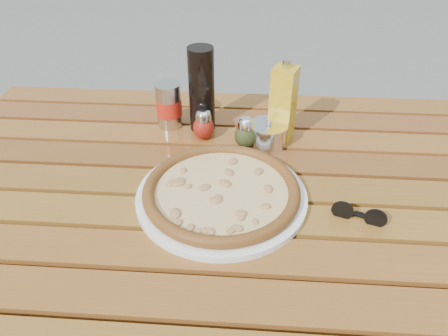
# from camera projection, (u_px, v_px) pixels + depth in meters

# --- Properties ---
(table) EXTENTS (1.40, 0.90, 0.75)m
(table) POSITION_uv_depth(u_px,v_px,m) (223.00, 210.00, 1.01)
(table) COLOR #36190C
(table) RESTS_ON ground
(plate) EXTENTS (0.41, 0.41, 0.01)m
(plate) POSITION_uv_depth(u_px,v_px,m) (222.00, 196.00, 0.92)
(plate) COLOR white
(plate) RESTS_ON table
(pizza) EXTENTS (0.33, 0.33, 0.03)m
(pizza) POSITION_uv_depth(u_px,v_px,m) (222.00, 190.00, 0.91)
(pizza) COLOR #FFECB6
(pizza) RESTS_ON plate
(pepper_shaker) EXTENTS (0.06, 0.06, 0.08)m
(pepper_shaker) POSITION_uv_depth(u_px,v_px,m) (204.00, 125.00, 1.10)
(pepper_shaker) COLOR #A62113
(pepper_shaker) RESTS_ON table
(oregano_shaker) EXTENTS (0.07, 0.07, 0.08)m
(oregano_shaker) POSITION_uv_depth(u_px,v_px,m) (246.00, 133.00, 1.07)
(oregano_shaker) COLOR #3B441B
(oregano_shaker) RESTS_ON table
(dark_bottle) EXTENTS (0.08, 0.08, 0.22)m
(dark_bottle) POSITION_uv_depth(u_px,v_px,m) (202.00, 90.00, 1.10)
(dark_bottle) COLOR black
(dark_bottle) RESTS_ON table
(soda_can) EXTENTS (0.08, 0.08, 0.12)m
(soda_can) POSITION_uv_depth(u_px,v_px,m) (169.00, 106.00, 1.14)
(soda_can) COLOR #B9B9BD
(soda_can) RESTS_ON table
(olive_oil_cruet) EXTENTS (0.07, 0.07, 0.21)m
(olive_oil_cruet) POSITION_uv_depth(u_px,v_px,m) (283.00, 104.00, 1.07)
(olive_oil_cruet) COLOR gold
(olive_oil_cruet) RESTS_ON table
(parmesan_tin) EXTENTS (0.12, 0.12, 0.07)m
(parmesan_tin) POSITION_uv_depth(u_px,v_px,m) (268.00, 134.00, 1.08)
(parmesan_tin) COLOR silver
(parmesan_tin) RESTS_ON table
(sunglasses) EXTENTS (0.11, 0.05, 0.04)m
(sunglasses) POSITION_uv_depth(u_px,v_px,m) (359.00, 214.00, 0.86)
(sunglasses) COLOR black
(sunglasses) RESTS_ON table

